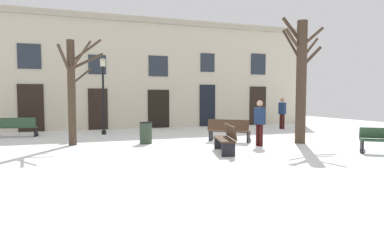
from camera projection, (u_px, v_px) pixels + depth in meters
name	position (u px, v px, depth m)	size (l,w,h in m)	color
ground_plane	(207.00, 147.00, 12.47)	(33.66, 33.66, 0.00)	white
building_facade	(154.00, 72.00, 20.13)	(21.04, 0.60, 6.52)	beige
tree_foreground	(301.00, 77.00, 13.33)	(2.31, 1.55, 5.04)	#423326
tree_right_of_center	(73.00, 88.00, 12.77)	(1.73, 1.54, 4.00)	#423326
streetlamp	(103.00, 88.00, 16.44)	(0.30, 0.30, 3.75)	black
litter_bin	(146.00, 133.00, 13.29)	(0.50, 0.50, 0.85)	#2D3D2D
bench_near_center_tree	(226.00, 138.00, 11.15)	(0.93, 1.79, 0.93)	#3D2819
bench_by_litter_bin	(229.00, 130.00, 13.80)	(1.60, 1.50, 0.93)	#3D2819
bench_back_to_back_right	(16.00, 127.00, 15.50)	(1.88, 0.76, 0.90)	#2D4C33
person_crossing_plaza	(282.00, 112.00, 19.28)	(0.33, 0.43, 1.80)	#350F0F
person_by_shop_door	(260.00, 121.00, 12.61)	(0.29, 0.42, 1.71)	#350F0F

